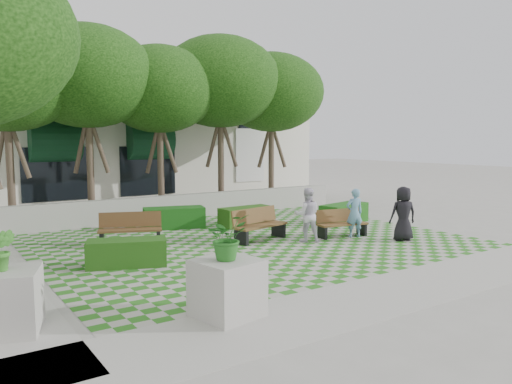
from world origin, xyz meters
TOP-DOWN VIEW (x-y plane):
  - ground at (0.00, 0.00)m, footprint 90.00×90.00m
  - lawn at (0.00, 1.00)m, footprint 12.00×12.00m
  - sidewalk_south at (0.00, -4.70)m, footprint 16.00×2.00m
  - retaining_wall at (0.00, 6.20)m, footprint 15.00×0.36m
  - bench_east at (2.71, 0.02)m, footprint 1.69×0.83m
  - bench_mid at (0.25, 0.98)m, footprint 1.92×0.98m
  - bench_west at (-3.15, 2.55)m, footprint 1.86×1.21m
  - hedge_east at (4.54, 1.78)m, footprint 2.13×1.19m
  - hedge_midright at (1.30, 3.30)m, footprint 1.93×0.85m
  - hedge_midleft at (-0.97, 4.31)m, footprint 2.17×1.35m
  - hedge_west at (-4.09, 0.25)m, footprint 1.99×1.37m
  - planter_front at (-3.85, -4.02)m, footprint 1.16×1.16m
  - planter_back at (-7.10, -2.70)m, footprint 1.27×1.27m
  - person_blue at (2.97, -0.28)m, footprint 0.63×0.51m
  - person_dark at (3.79, -1.47)m, footprint 0.94×0.80m
  - person_white at (1.32, 0.02)m, footprint 0.98×0.91m
  - tree_row at (-1.86, 5.95)m, footprint 17.70×13.40m
  - building at (0.93, 14.08)m, footprint 18.00×8.92m

SIDE VIEW (x-z plane):
  - ground at x=0.00m, z-range 0.00..0.00m
  - sidewalk_south at x=0.00m, z-range 0.00..0.01m
  - lawn at x=0.00m, z-range 0.01..0.01m
  - hedge_west at x=-4.09m, z-range 0.00..0.65m
  - hedge_midright at x=1.30m, z-range 0.00..0.66m
  - hedge_east at x=4.54m, z-range 0.00..0.70m
  - hedge_midleft at x=-0.97m, z-range 0.00..0.71m
  - bench_east at x=2.71m, z-range -0.02..0.83m
  - bench_west at x=-3.15m, z-range -0.02..0.91m
  - retaining_wall at x=0.00m, z-range 0.00..0.90m
  - bench_mid at x=0.25m, z-range -0.02..0.95m
  - planter_back at x=-7.10m, z-range -0.28..1.38m
  - planter_front at x=-3.85m, z-range -0.17..1.61m
  - person_blue at x=2.97m, z-range 0.00..1.51m
  - person_white at x=1.32m, z-range 0.00..1.61m
  - person_dark at x=3.79m, z-range 0.00..1.63m
  - building at x=0.93m, z-range -0.06..5.09m
  - tree_row at x=-1.86m, z-range 1.47..8.88m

